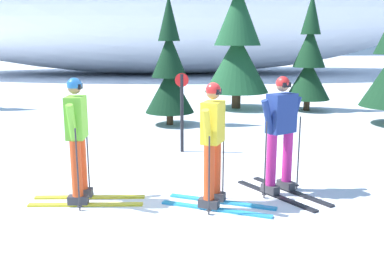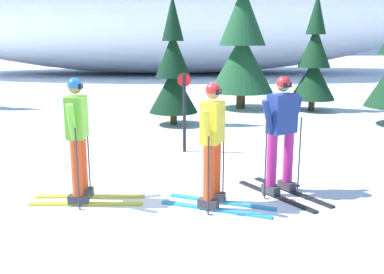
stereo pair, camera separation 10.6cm
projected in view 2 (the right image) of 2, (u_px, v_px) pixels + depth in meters
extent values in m
plane|color=white|center=(187.00, 199.00, 6.48)|extent=(120.00, 120.00, 0.00)
cube|color=gold|center=(91.00, 196.00, 6.56)|extent=(1.63, 0.15, 0.03)
cube|color=gold|center=(86.00, 204.00, 6.26)|extent=(1.63, 0.15, 0.03)
cube|color=#38383D|center=(84.00, 192.00, 6.54)|extent=(0.28, 0.15, 0.12)
cube|color=#38383D|center=(78.00, 199.00, 6.24)|extent=(0.28, 0.15, 0.12)
cylinder|color=#DB471E|center=(82.00, 162.00, 6.44)|extent=(0.15, 0.15, 0.80)
cylinder|color=#DB471E|center=(77.00, 168.00, 6.14)|extent=(0.15, 0.15, 0.80)
cube|color=#75C638|center=(77.00, 117.00, 6.14)|extent=(0.25, 0.40, 0.59)
cylinder|color=#75C638|center=(81.00, 118.00, 6.39)|extent=(0.11, 0.28, 0.58)
cylinder|color=#75C638|center=(72.00, 124.00, 5.91)|extent=(0.11, 0.28, 0.58)
sphere|color=#A37556|center=(75.00, 87.00, 6.05)|extent=(0.19, 0.19, 0.19)
sphere|color=#2366B2|center=(75.00, 85.00, 6.04)|extent=(0.21, 0.21, 0.21)
cube|color=black|center=(81.00, 86.00, 6.05)|extent=(0.04, 0.15, 0.07)
cylinder|color=#2D2D33|center=(89.00, 157.00, 6.61)|extent=(0.02, 0.02, 1.16)
cylinder|color=#2D2D33|center=(90.00, 190.00, 6.73)|extent=(0.07, 0.07, 0.01)
cylinder|color=#2D2D33|center=(78.00, 170.00, 5.96)|extent=(0.02, 0.02, 1.16)
cylinder|color=#2D2D33|center=(80.00, 206.00, 6.07)|extent=(0.07, 0.07, 0.01)
cube|color=#2893CC|center=(222.00, 202.00, 6.34)|extent=(1.50, 0.72, 0.03)
cube|color=#2893CC|center=(215.00, 209.00, 6.06)|extent=(1.50, 0.72, 0.03)
cube|color=#38383D|center=(215.00, 196.00, 6.36)|extent=(0.31, 0.24, 0.12)
cube|color=#38383D|center=(208.00, 203.00, 6.08)|extent=(0.31, 0.24, 0.12)
cylinder|color=#DB471E|center=(216.00, 167.00, 6.26)|extent=(0.15, 0.15, 0.77)
cylinder|color=#DB471E|center=(209.00, 173.00, 5.98)|extent=(0.15, 0.15, 0.77)
cube|color=yellow|center=(213.00, 122.00, 5.98)|extent=(0.37, 0.45, 0.57)
cylinder|color=yellow|center=(218.00, 123.00, 6.21)|extent=(0.20, 0.29, 0.58)
cylinder|color=yellow|center=(207.00, 130.00, 5.77)|extent=(0.20, 0.29, 0.58)
sphere|color=#A37556|center=(213.00, 92.00, 5.89)|extent=(0.19, 0.19, 0.19)
sphere|color=red|center=(213.00, 90.00, 5.88)|extent=(0.21, 0.21, 0.21)
cube|color=black|center=(219.00, 92.00, 5.86)|extent=(0.09, 0.15, 0.07)
cylinder|color=#2D2D33|center=(223.00, 163.00, 6.40)|extent=(0.02, 0.02, 1.09)
cylinder|color=#2D2D33|center=(223.00, 195.00, 6.51)|extent=(0.07, 0.07, 0.01)
cylinder|color=#2D2D33|center=(208.00, 176.00, 5.80)|extent=(0.02, 0.02, 1.09)
cylinder|color=#2D2D33|center=(208.00, 211.00, 5.90)|extent=(0.07, 0.07, 0.01)
cube|color=black|center=(291.00, 191.00, 6.78)|extent=(0.92, 1.40, 0.03)
cube|color=black|center=(275.00, 196.00, 6.59)|extent=(0.92, 1.40, 0.03)
cube|color=#38383D|center=(287.00, 185.00, 6.84)|extent=(0.27, 0.31, 0.12)
cube|color=#38383D|center=(271.00, 189.00, 6.66)|extent=(0.27, 0.31, 0.12)
cylinder|color=#B7237A|center=(288.00, 157.00, 6.74)|extent=(0.15, 0.15, 0.80)
cylinder|color=#B7237A|center=(272.00, 160.00, 6.56)|extent=(0.15, 0.15, 0.80)
cube|color=navy|center=(282.00, 114.00, 6.50)|extent=(0.50, 0.43, 0.59)
cylinder|color=navy|center=(295.00, 115.00, 6.66)|extent=(0.29, 0.23, 0.58)
cylinder|color=navy|center=(269.00, 119.00, 6.37)|extent=(0.29, 0.23, 0.58)
sphere|color=#A37556|center=(283.00, 85.00, 6.41)|extent=(0.19, 0.19, 0.19)
sphere|color=red|center=(284.00, 83.00, 6.40)|extent=(0.21, 0.21, 0.21)
cube|color=black|center=(287.00, 85.00, 6.34)|extent=(0.15, 0.11, 0.07)
cylinder|color=#2D2D33|center=(300.00, 154.00, 6.79)|extent=(0.02, 0.02, 1.16)
cylinder|color=#2D2D33|center=(298.00, 186.00, 6.90)|extent=(0.07, 0.07, 0.01)
cylinder|color=#2D2D33|center=(266.00, 161.00, 6.40)|extent=(0.02, 0.02, 1.16)
cylinder|color=#2D2D33|center=(264.00, 195.00, 6.51)|extent=(0.07, 0.07, 0.01)
cylinder|color=#47301E|center=(174.00, 116.00, 12.19)|extent=(0.19, 0.19, 0.47)
cone|color=black|center=(173.00, 90.00, 12.03)|extent=(1.35, 1.35, 1.21)
cone|color=black|center=(173.00, 55.00, 11.82)|extent=(0.97, 0.97, 1.21)
cone|color=black|center=(173.00, 18.00, 11.62)|extent=(0.59, 0.59, 1.21)
cylinder|color=#47301E|center=(241.00, 97.00, 15.06)|extent=(0.31, 0.31, 0.76)
cone|color=#1E512D|center=(242.00, 63.00, 14.81)|extent=(2.18, 2.18, 1.95)
cone|color=#1E512D|center=(243.00, 15.00, 14.47)|extent=(1.57, 1.57, 1.95)
cylinder|color=#47301E|center=(312.00, 103.00, 14.60)|extent=(0.21, 0.21, 0.51)
cone|color=#14381E|center=(313.00, 79.00, 14.43)|extent=(1.47, 1.47, 1.32)
cone|color=#14381E|center=(315.00, 47.00, 14.20)|extent=(1.06, 1.06, 1.32)
cone|color=#14381E|center=(317.00, 13.00, 13.98)|extent=(0.65, 0.65, 1.32)
ellipsoid|color=white|center=(169.00, 3.00, 30.08)|extent=(37.52, 15.55, 9.57)
cylinder|color=black|center=(184.00, 114.00, 9.09)|extent=(0.07, 0.07, 1.63)
cylinder|color=red|center=(184.00, 80.00, 8.94)|extent=(0.28, 0.02, 0.28)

